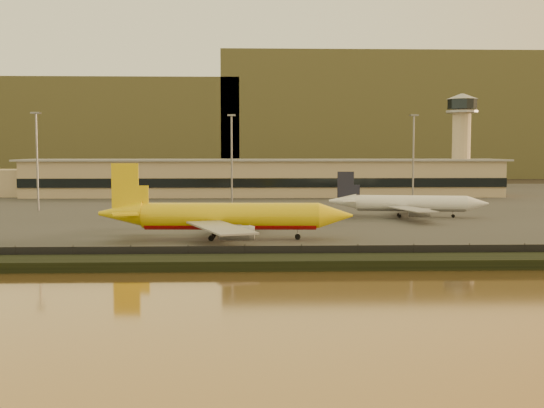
{
  "coord_description": "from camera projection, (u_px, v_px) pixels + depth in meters",
  "views": [
    {
      "loc": [
        -5.59,
        -108.18,
        15.87
      ],
      "look_at": [
        -1.3,
        12.0,
        6.34
      ],
      "focal_mm": 45.0,
      "sensor_mm": 36.0,
      "label": 1
    }
  ],
  "objects": [
    {
      "name": "ground",
      "position": [
        283.0,
        249.0,
        109.23
      ],
      "size": [
        900.0,
        900.0,
        0.0
      ],
      "primitive_type": "plane",
      "color": "black",
      "rests_on": "ground"
    },
    {
      "name": "embankment",
      "position": [
        289.0,
        262.0,
        92.23
      ],
      "size": [
        320.0,
        7.0,
        1.4
      ],
      "primitive_type": "cube",
      "color": "black",
      "rests_on": "ground"
    },
    {
      "name": "tarmac",
      "position": [
        266.0,
        203.0,
        203.86
      ],
      "size": [
        320.0,
        220.0,
        0.2
      ],
      "primitive_type": "cube",
      "color": "#2D2D2D",
      "rests_on": "ground"
    },
    {
      "name": "perimeter_fence",
      "position": [
        287.0,
        253.0,
        96.17
      ],
      "size": [
        300.0,
        0.05,
        2.2
      ],
      "primitive_type": "cube",
      "color": "black",
      "rests_on": "tarmac"
    },
    {
      "name": "terminal_building",
      "position": [
        222.0,
        178.0,
        233.29
      ],
      "size": [
        202.0,
        25.0,
        12.6
      ],
      "color": "tan",
      "rests_on": "tarmac"
    },
    {
      "name": "control_tower",
      "position": [
        461.0,
        134.0,
        240.51
      ],
      "size": [
        11.2,
        11.2,
        35.5
      ],
      "color": "tan",
      "rests_on": "tarmac"
    },
    {
      "name": "apron_light_masts",
      "position": [
        324.0,
        151.0,
        183.24
      ],
      "size": [
        152.2,
        12.2,
        25.4
      ],
      "color": "slate",
      "rests_on": "tarmac"
    },
    {
      "name": "distant_hills",
      "position": [
        224.0,
        126.0,
        444.73
      ],
      "size": [
        470.0,
        160.0,
        70.0
      ],
      "color": "brown",
      "rests_on": "ground"
    },
    {
      "name": "dhl_cargo_jet",
      "position": [
        226.0,
        217.0,
        119.39
      ],
      "size": [
        44.75,
        43.87,
        13.38
      ],
      "rotation": [
        0.0,
        0.0,
        -0.04
      ],
      "color": "#DFBC0B",
      "rests_on": "tarmac"
    },
    {
      "name": "white_narrowbody_jet",
      "position": [
        408.0,
        204.0,
        159.35
      ],
      "size": [
        36.9,
        35.64,
        10.62
      ],
      "rotation": [
        0.0,
        0.0,
        -0.16
      ],
      "color": "white",
      "rests_on": "tarmac"
    },
    {
      "name": "gse_vehicle_yellow",
      "position": [
        291.0,
        221.0,
        141.46
      ],
      "size": [
        3.99,
        1.91,
        1.77
      ],
      "primitive_type": "cube",
      "rotation": [
        0.0,
        0.0,
        0.04
      ],
      "color": "#DFBC0B",
      "rests_on": "tarmac"
    },
    {
      "name": "gse_vehicle_white",
      "position": [
        196.0,
        223.0,
        137.77
      ],
      "size": [
        3.99,
        1.84,
        1.79
      ],
      "primitive_type": "cube",
      "rotation": [
        0.0,
        0.0,
        -0.01
      ],
      "color": "white",
      "rests_on": "tarmac"
    }
  ]
}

